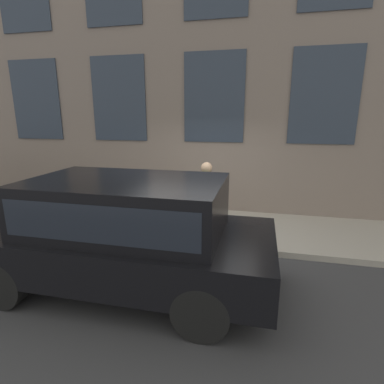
% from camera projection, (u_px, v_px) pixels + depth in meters
% --- Properties ---
extents(ground_plane, '(80.00, 80.00, 0.00)m').
position_uv_depth(ground_plane, '(193.00, 249.00, 5.89)').
color(ground_plane, '#38383A').
extents(sidewalk, '(2.30, 60.00, 0.12)m').
position_uv_depth(sidewalk, '(204.00, 226.00, 6.96)').
color(sidewalk, '#A8A093').
rests_on(sidewalk, ground_plane).
extents(building_facade, '(0.33, 40.00, 9.47)m').
position_uv_depth(building_facade, '(216.00, 20.00, 7.04)').
color(building_facade, gray).
rests_on(building_facade, ground_plane).
extents(fire_hydrant, '(0.34, 0.45, 0.78)m').
position_uv_depth(fire_hydrant, '(178.00, 213.00, 6.47)').
color(fire_hydrant, gold).
rests_on(fire_hydrant, sidewalk).
extents(person, '(0.36, 0.24, 1.49)m').
position_uv_depth(person, '(206.00, 190.00, 6.37)').
color(person, '#726651').
rests_on(person, sidewalk).
extents(parked_truck_black_near, '(1.92, 4.43, 1.68)m').
position_uv_depth(parked_truck_black_near, '(124.00, 227.00, 4.39)').
color(parked_truck_black_near, black).
rests_on(parked_truck_black_near, ground_plane).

